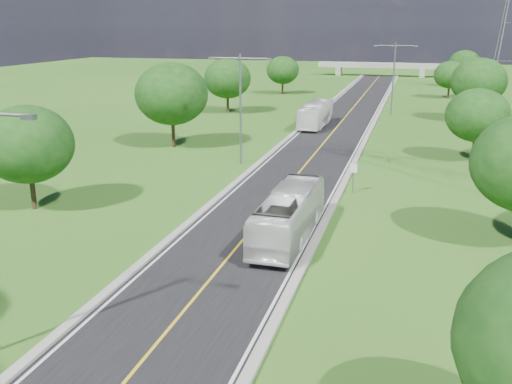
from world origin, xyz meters
TOP-DOWN VIEW (x-y plane):
  - ground at (0.00, 60.00)m, footprint 260.00×260.00m
  - road at (0.00, 66.00)m, footprint 8.00×150.00m
  - curb_left at (-4.25, 66.00)m, footprint 0.50×150.00m
  - curb_right at (4.25, 66.00)m, footprint 0.50×150.00m
  - speed_limit_sign at (5.20, 37.98)m, footprint 0.55×0.09m
  - overpass at (0.00, 140.00)m, footprint 30.00×3.00m
  - streetlight_mid_left at (-6.00, 45.00)m, footprint 5.90×0.25m
  - streetlight_far_right at (6.00, 78.00)m, footprint 5.90×0.25m
  - tree_lb at (-16.00, 28.00)m, footprint 6.30×6.30m
  - tree_lc at (-15.00, 50.00)m, footprint 7.56×7.56m
  - tree_ld at (-17.00, 74.00)m, footprint 6.72×6.72m
  - tree_le at (-14.50, 98.00)m, footprint 5.88×5.88m
  - tree_rc at (15.00, 52.00)m, footprint 5.88×5.88m
  - tree_rd at (17.00, 76.00)m, footprint 7.14×7.14m
  - tree_re at (14.50, 100.00)m, footprint 5.46×5.46m
  - tree_rf at (18.00, 120.00)m, footprint 6.30×6.30m
  - bus_outbound at (2.57, 27.23)m, footprint 2.59×10.61m
  - bus_inbound at (-2.70, 66.16)m, footprint 2.75×10.92m

SIDE VIEW (x-z plane):
  - ground at x=0.00m, z-range 0.00..0.00m
  - road at x=0.00m, z-range 0.00..0.06m
  - curb_left at x=-4.25m, z-range 0.00..0.22m
  - curb_right at x=4.25m, z-range 0.00..0.22m
  - bus_outbound at x=2.57m, z-range 0.06..3.01m
  - bus_inbound at x=-2.70m, z-range 0.06..3.09m
  - speed_limit_sign at x=5.20m, z-range 0.40..2.80m
  - overpass at x=0.00m, z-range 0.81..4.01m
  - tree_re at x=14.50m, z-range 0.85..7.20m
  - tree_le at x=-14.50m, z-range 0.91..7.75m
  - tree_rc at x=15.00m, z-range 0.91..7.75m
  - tree_lb at x=-16.00m, z-range 0.98..8.31m
  - tree_rf at x=18.00m, z-range 0.98..8.31m
  - tree_ld at x=-17.00m, z-range 1.05..8.86m
  - tree_rd at x=17.00m, z-range 1.11..9.42m
  - tree_lc at x=-15.00m, z-range 1.18..9.97m
  - streetlight_mid_left at x=-6.00m, z-range 0.94..10.94m
  - streetlight_far_right at x=6.00m, z-range 0.94..10.94m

